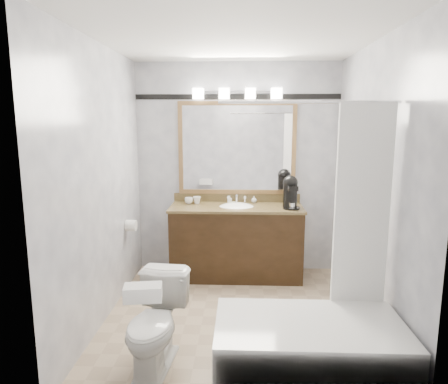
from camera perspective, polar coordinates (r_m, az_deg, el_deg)
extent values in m
cube|color=tan|center=(3.93, 1.54, -17.49)|extent=(2.40, 2.60, 0.01)
cube|color=white|center=(3.56, 1.75, 21.25)|extent=(2.40, 2.60, 0.01)
cube|color=silver|center=(4.83, 1.85, 3.33)|extent=(2.40, 0.01, 2.50)
cube|color=silver|center=(2.26, 1.19, -4.41)|extent=(2.40, 0.01, 2.50)
cube|color=silver|center=(3.75, -17.11, 0.95)|extent=(0.01, 2.60, 2.50)
cube|color=silver|center=(3.72, 20.54, 0.69)|extent=(0.01, 2.60, 2.50)
cube|color=black|center=(4.72, 1.75, -7.27)|extent=(1.50, 0.55, 0.82)
cube|color=olive|center=(4.61, 1.78, -2.22)|extent=(1.53, 0.58, 0.03)
cube|color=olive|center=(4.86, 1.82, -0.80)|extent=(1.53, 0.03, 0.10)
ellipsoid|color=white|center=(4.61, 1.78, -2.41)|extent=(0.44, 0.34, 0.14)
cube|color=#987144|center=(4.77, 1.90, 12.57)|extent=(1.40, 0.04, 0.05)
cube|color=#987144|center=(4.84, 1.83, 0.06)|extent=(1.40, 0.04, 0.05)
cube|color=#987144|center=(4.83, -6.21, 6.26)|extent=(0.05, 0.04, 1.00)
cube|color=#987144|center=(4.82, 9.96, 6.16)|extent=(0.05, 0.04, 1.00)
cube|color=white|center=(4.78, 1.86, 6.27)|extent=(1.30, 0.01, 1.00)
cube|color=silver|center=(4.77, 1.91, 14.08)|extent=(0.90, 0.05, 0.03)
cube|color=white|center=(4.75, -3.71, 13.84)|extent=(0.12, 0.12, 0.12)
cube|color=white|center=(4.72, 0.02, 13.88)|extent=(0.12, 0.12, 0.12)
cube|color=white|center=(4.72, 3.77, 13.86)|extent=(0.12, 0.12, 0.12)
cube|color=white|center=(4.74, 7.51, 13.78)|extent=(0.12, 0.12, 0.12)
cube|color=black|center=(4.79, 1.90, 13.46)|extent=(2.40, 0.01, 0.06)
cube|color=white|center=(3.06, 12.01, -21.48)|extent=(1.30, 0.72, 0.45)
cylinder|color=silver|center=(2.99, 12.01, 12.45)|extent=(1.30, 0.02, 0.02)
cube|color=white|center=(3.14, 19.11, -2.25)|extent=(0.40, 0.04, 1.55)
cylinder|color=white|center=(4.46, -13.14, -4.69)|extent=(0.11, 0.12, 0.12)
imported|color=white|center=(3.13, -9.75, -18.09)|extent=(0.45, 0.71, 0.69)
cube|color=white|center=(2.67, -11.51, -13.91)|extent=(0.26, 0.17, 0.10)
cylinder|color=black|center=(4.52, 9.59, -2.26)|extent=(0.19, 0.19, 0.02)
cylinder|color=black|center=(4.56, 9.42, -0.40)|extent=(0.16, 0.16, 0.28)
sphere|color=black|center=(4.54, 9.47, 1.32)|extent=(0.17, 0.17, 0.17)
cube|color=black|center=(4.46, 9.75, 0.55)|extent=(0.12, 0.12, 0.05)
cylinder|color=silver|center=(4.50, 9.68, -1.92)|extent=(0.06, 0.06, 0.06)
imported|color=white|center=(4.75, -5.06, -1.23)|extent=(0.12, 0.12, 0.08)
imported|color=white|center=(4.76, -3.89, -1.16)|extent=(0.10, 0.10, 0.08)
imported|color=white|center=(4.76, 0.83, -1.08)|extent=(0.05, 0.05, 0.09)
imported|color=white|center=(4.82, 4.31, -1.04)|extent=(0.06, 0.06, 0.08)
cube|color=beige|center=(4.72, 1.21, -1.58)|extent=(0.10, 0.08, 0.03)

